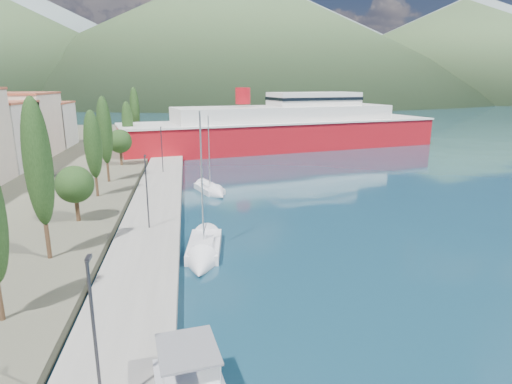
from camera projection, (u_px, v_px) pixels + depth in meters
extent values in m
plane|color=#143749|center=(204.00, 122.00, 138.49)|extent=(1400.00, 1400.00, 0.00)
cube|color=gray|center=(158.00, 196.00, 47.10)|extent=(5.00, 88.00, 0.80)
cone|color=slate|center=(239.00, 31.00, 664.09)|extent=(760.00, 760.00, 180.00)
cone|color=slate|center=(469.00, 43.00, 644.73)|extent=(640.00, 640.00, 140.00)
cone|color=#3D5633|center=(233.00, 33.00, 398.19)|extent=(480.00, 480.00, 115.00)
cone|color=#3D5633|center=(460.00, 48.00, 415.94)|extent=(420.00, 420.00, 90.00)
cube|color=beige|center=(24.00, 125.00, 70.00)|extent=(9.00, 13.00, 10.00)
cube|color=#9E5138|center=(19.00, 93.00, 68.72)|extent=(9.20, 13.20, 0.30)
cube|color=silver|center=(46.00, 125.00, 80.77)|extent=(9.00, 10.00, 8.00)
cube|color=#9E5138|center=(43.00, 103.00, 79.74)|extent=(9.20, 10.20, 0.30)
cylinder|color=#47301E|center=(0.00, 302.00, 21.68)|extent=(0.30, 0.30, 1.97)
cylinder|color=#47301E|center=(48.00, 241.00, 29.35)|extent=(0.30, 0.30, 2.43)
ellipsoid|color=#203B17|center=(38.00, 162.00, 27.98)|extent=(1.80, 1.80, 8.60)
cylinder|color=#47301E|center=(77.00, 210.00, 37.33)|extent=(0.36, 0.36, 2.02)
sphere|color=#203B17|center=(75.00, 184.00, 36.76)|extent=(3.23, 3.23, 3.23)
cylinder|color=#47301E|center=(97.00, 187.00, 45.59)|extent=(0.30, 0.30, 2.01)
ellipsoid|color=#203B17|center=(93.00, 144.00, 44.46)|extent=(1.80, 1.80, 7.13)
cylinder|color=#47301E|center=(108.00, 173.00, 52.27)|extent=(0.30, 0.30, 2.27)
ellipsoid|color=#203B17|center=(105.00, 130.00, 51.00)|extent=(1.80, 1.80, 8.03)
cylinder|color=#47301E|center=(121.00, 158.00, 62.82)|extent=(0.36, 0.36, 2.15)
sphere|color=#203B17|center=(120.00, 141.00, 62.21)|extent=(3.44, 3.44, 3.44)
cylinder|color=#47301E|center=(129.00, 149.00, 71.93)|extent=(0.30, 0.30, 1.95)
ellipsoid|color=#203B17|center=(127.00, 122.00, 70.83)|extent=(1.80, 1.80, 6.91)
cylinder|color=#47301E|center=(137.00, 139.00, 83.02)|extent=(0.30, 0.30, 2.43)
ellipsoid|color=#203B17|center=(135.00, 110.00, 81.64)|extent=(1.80, 1.80, 8.63)
cylinder|color=#2D2D33|center=(95.00, 341.00, 14.80)|extent=(0.12, 0.12, 6.00)
cube|color=#2D2D33|center=(88.00, 258.00, 14.29)|extent=(0.15, 0.50, 0.12)
cylinder|color=#2D2D33|center=(147.00, 193.00, 34.77)|extent=(0.12, 0.12, 6.00)
cube|color=#2D2D33|center=(145.00, 156.00, 34.27)|extent=(0.15, 0.50, 0.12)
cylinder|color=#2D2D33|center=(162.00, 150.00, 56.98)|extent=(0.12, 0.12, 6.00)
cube|color=#2D2D33|center=(161.00, 127.00, 56.47)|extent=(0.15, 0.50, 0.12)
cube|color=slate|center=(187.00, 349.00, 16.48)|extent=(2.63, 2.99, 0.10)
cube|color=silver|center=(204.00, 248.00, 32.68)|extent=(3.05, 6.08, 0.93)
cube|color=silver|center=(204.00, 242.00, 32.15)|extent=(1.70, 2.49, 0.36)
cylinder|color=silver|center=(202.00, 180.00, 30.97)|extent=(0.12, 0.12, 9.86)
cone|color=silver|center=(200.00, 268.00, 29.07)|extent=(2.69, 2.98, 2.39)
cube|color=silver|center=(209.00, 189.00, 50.63)|extent=(3.52, 5.22, 0.82)
cube|color=silver|center=(210.00, 185.00, 50.22)|extent=(1.81, 2.22, 0.32)
cylinder|color=silver|center=(209.00, 152.00, 49.23)|extent=(0.12, 0.12, 8.23)
cone|color=silver|center=(219.00, 195.00, 47.99)|extent=(2.71, 2.79, 2.10)
cube|color=#A80F18|center=(284.00, 136.00, 83.42)|extent=(62.70, 25.55, 5.93)
cube|color=silver|center=(284.00, 121.00, 82.69)|extent=(63.21, 26.01, 0.32)
cube|color=silver|center=(284.00, 114.00, 82.37)|extent=(43.65, 19.37, 3.18)
cube|color=silver|center=(314.00, 99.00, 83.92)|extent=(18.48, 11.37, 2.54)
cylinder|color=#A80F18|center=(243.00, 96.00, 78.48)|extent=(2.75, 2.75, 2.96)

